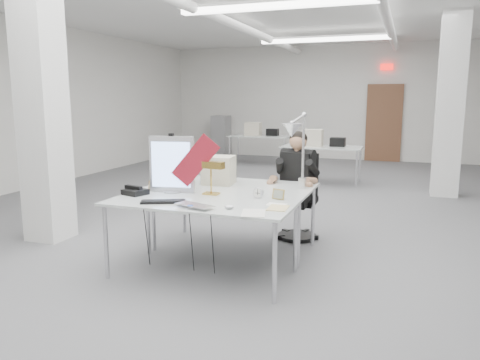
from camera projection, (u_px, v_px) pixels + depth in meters
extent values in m
cube|color=#5A5B5D|center=(272.00, 217.00, 6.96)|extent=(10.00, 14.00, 0.02)
cube|color=silver|center=(341.00, 103.00, 13.18)|extent=(10.00, 0.02, 3.20)
cube|color=silver|center=(3.00, 105.00, 8.34)|extent=(0.02, 14.00, 3.20)
cube|color=white|center=(43.00, 109.00, 5.59)|extent=(0.45, 0.45, 3.20)
cube|color=white|center=(450.00, 106.00, 8.16)|extent=(0.45, 0.45, 3.20)
cube|color=brown|center=(384.00, 123.00, 12.81)|extent=(0.95, 0.08, 2.10)
cube|color=red|center=(387.00, 67.00, 12.51)|extent=(0.32, 0.06, 0.16)
cylinder|color=silver|center=(195.00, 9.00, 6.83)|extent=(0.16, 13.60, 0.16)
cube|color=white|center=(274.00, 6.00, 6.44)|extent=(2.80, 0.14, 0.08)
cube|color=white|center=(324.00, 40.00, 10.15)|extent=(2.80, 0.14, 0.08)
cube|color=silver|center=(202.00, 202.00, 4.51)|extent=(1.80, 0.90, 0.02)
cube|color=silver|center=(234.00, 186.00, 5.34)|extent=(1.80, 0.90, 0.02)
cube|color=silver|center=(322.00, 147.00, 9.54)|extent=(1.60, 0.80, 0.02)
cube|color=silver|center=(260.00, 136.00, 12.25)|extent=(1.60, 0.80, 0.02)
cube|color=gray|center=(221.00, 136.00, 14.18)|extent=(0.45, 0.55, 1.20)
cube|color=silver|center=(172.00, 164.00, 4.87)|extent=(0.48, 0.13, 0.59)
cube|color=maroon|center=(196.00, 160.00, 4.73)|extent=(0.50, 0.12, 0.55)
cube|color=black|center=(163.00, 202.00, 4.42)|extent=(0.44, 0.30, 0.02)
imported|color=#A4A5A9|center=(190.00, 207.00, 4.17)|extent=(0.43, 0.35, 0.03)
ellipsoid|color=silver|center=(229.00, 207.00, 4.17)|extent=(0.09, 0.06, 0.04)
cube|color=black|center=(135.00, 192.00, 4.79)|extent=(0.27, 0.25, 0.05)
cube|color=#A87948|center=(154.00, 186.00, 5.00)|extent=(0.13, 0.05, 0.10)
cube|color=tan|center=(278.00, 194.00, 4.56)|extent=(0.14, 0.07, 0.10)
cylinder|color=silver|center=(258.00, 193.00, 4.62)|extent=(0.11, 0.04, 0.11)
cube|color=silver|center=(253.00, 213.00, 4.01)|extent=(0.27, 0.33, 0.01)
cube|color=#DBC483|center=(278.00, 208.00, 4.20)|extent=(0.19, 0.25, 0.01)
cube|color=white|center=(276.00, 205.00, 4.33)|extent=(0.18, 0.13, 0.01)
cube|color=#BCB89C|center=(219.00, 170.00, 5.37)|extent=(0.37, 0.36, 0.32)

